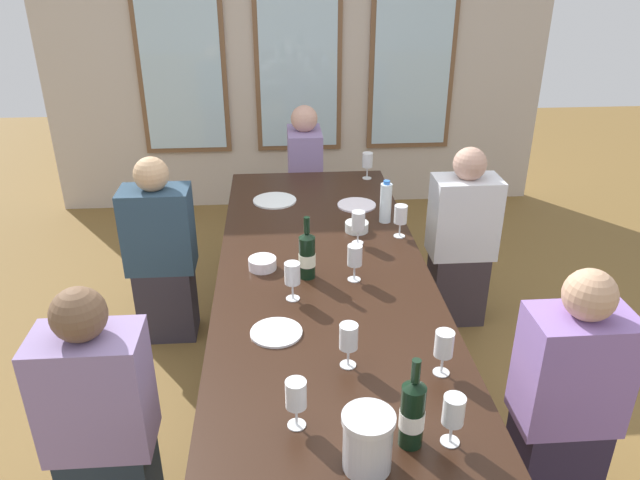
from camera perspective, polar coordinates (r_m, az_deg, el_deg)
The scene contains 26 objects.
ground_plane at distance 3.26m, azimuth 0.35°, elevation -14.64°, with size 12.00×12.00×0.00m, color brown.
back_wall_with_windows at distance 5.21m, azimuth -2.10°, elevation 18.55°, with size 4.19×0.10×2.90m.
dining_table at distance 2.86m, azimuth 0.39°, elevation -4.25°, with size 0.99×2.81×0.74m.
white_plate_0 at distance 3.64m, azimuth -4.28°, elevation 3.72°, with size 0.26×0.26×0.01m, color white.
white_plate_1 at distance 2.43m, azimuth -4.12°, elevation -8.64°, with size 0.21×0.21×0.01m, color white.
white_plate_2 at distance 3.57m, azimuth 3.46°, elevation 3.29°, with size 0.23×0.23×0.01m, color white.
metal_pitcher at distance 1.84m, azimuth 4.49°, elevation -18.29°, with size 0.16×0.16×0.19m.
wine_bottle_0 at distance 1.91m, azimuth 8.66°, elevation -15.72°, with size 0.08×0.08×0.31m.
wine_bottle_1 at distance 2.76m, azimuth -1.22°, elevation -1.41°, with size 0.08×0.08×0.30m.
tasting_bowl_0 at distance 3.25m, azimuth 3.46°, elevation 1.26°, with size 0.13×0.13×0.05m, color white.
tasting_bowl_1 at distance 2.88m, azimuth -5.42°, elevation -2.21°, with size 0.13×0.13×0.05m, color white.
water_bottle at distance 3.34m, azimuth 6.18°, elevation 3.52°, with size 0.06×0.06×0.24m.
wine_glass_0 at distance 2.58m, azimuth -2.61°, elevation -3.31°, with size 0.07×0.07×0.17m.
wine_glass_1 at distance 2.20m, azimuth 11.55°, elevation -9.71°, with size 0.07×0.07×0.17m.
wine_glass_2 at distance 1.94m, azimuth -2.26°, elevation -14.36°, with size 0.07×0.07×0.17m.
wine_glass_3 at distance 1.93m, azimuth 12.42°, elevation -15.43°, with size 0.07×0.07×0.17m.
wine_glass_4 at distance 2.19m, azimuth 2.70°, elevation -9.14°, with size 0.07×0.07×0.17m.
wine_glass_5 at distance 2.73m, azimuth 3.28°, elevation -1.61°, with size 0.07×0.07×0.17m.
wine_glass_6 at distance 3.17m, azimuth 7.57°, elevation 2.25°, with size 0.07×0.07×0.17m.
wine_glass_7 at distance 3.98m, azimuth 4.48°, elevation 7.37°, with size 0.07×0.07×0.17m.
wine_glass_8 at distance 3.07m, azimuth 3.61°, elevation 1.75°, with size 0.07×0.07×0.17m.
seated_person_0 at distance 2.46m, azimuth -19.80°, elevation -16.19°, with size 0.38×0.24×1.11m.
seated_person_1 at distance 2.60m, azimuth 22.02°, elevation -14.07°, with size 0.38×0.24×1.11m.
seated_person_2 at distance 3.58m, azimuth -14.65°, elevation -1.41°, with size 0.38×0.24×1.11m.
seated_person_3 at distance 3.71m, azimuth 13.10°, elevation -0.20°, with size 0.38×0.24×1.11m.
seated_person_4 at distance 4.52m, azimuth -1.42°, elevation 5.29°, with size 0.24×0.38×1.11m.
Camera 1 is at (-0.20, -2.47, 2.12)m, focal length 34.11 mm.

